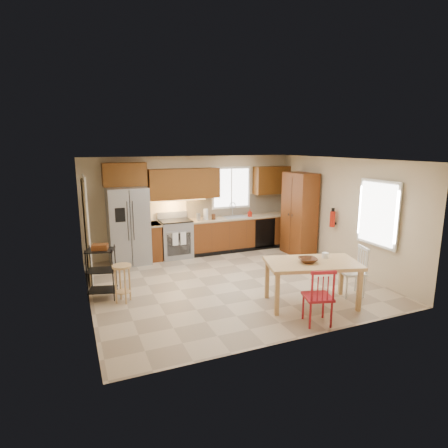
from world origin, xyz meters
TOP-DOWN VIEW (x-y plane):
  - floor at (0.00, 0.00)m, footprint 5.50×5.50m
  - ceiling at (0.00, 0.00)m, footprint 5.50×5.00m
  - wall_back at (0.00, 2.50)m, footprint 5.50×0.02m
  - wall_front at (0.00, -2.50)m, footprint 5.50×0.02m
  - wall_left at (-2.75, 0.00)m, footprint 0.02×5.00m
  - wall_right at (2.75, 0.00)m, footprint 0.02×5.00m
  - refrigerator at (-1.70, 2.12)m, footprint 0.92×0.75m
  - range_stove at (-0.55, 2.19)m, footprint 0.76×0.63m
  - base_cabinet_narrow at (-1.10, 2.20)m, footprint 0.30×0.60m
  - base_cabinet_run at (1.29, 2.20)m, footprint 2.92×0.60m
  - dishwasher at (1.85, 1.91)m, footprint 0.60×0.02m
  - backsplash at (1.29, 2.48)m, footprint 2.92×0.03m
  - upper_over_fridge at (-1.70, 2.33)m, footprint 1.00×0.35m
  - upper_left_block at (-0.25, 2.33)m, footprint 1.80×0.35m
  - upper_right_block at (2.25, 2.33)m, footprint 1.00×0.35m
  - window_back at (1.10, 2.48)m, footprint 1.12×0.04m
  - sink at (1.10, 2.20)m, footprint 0.62×0.46m
  - undercab_glow at (-0.55, 2.30)m, footprint 1.60×0.30m
  - soap_bottle at (1.48, 2.10)m, footprint 0.09×0.09m
  - paper_towel at (0.25, 2.15)m, footprint 0.12×0.12m
  - canister_steel at (0.05, 2.15)m, footprint 0.11×0.11m
  - canister_wood at (0.45, 2.12)m, footprint 0.10×0.10m
  - pantry at (2.43, 1.20)m, footprint 0.50×0.95m
  - fire_extinguisher at (2.63, 0.15)m, footprint 0.12×0.12m
  - window_right at (2.68, -1.15)m, footprint 0.04×1.02m
  - doorway at (-2.67, 1.30)m, footprint 0.04×0.95m
  - dining_table at (0.88, -1.53)m, footprint 1.77×1.30m
  - chair_red at (0.53, -2.18)m, footprint 0.54×0.54m
  - chair_white at (1.83, -1.48)m, footprint 0.54×0.54m
  - table_bowl at (0.78, -1.53)m, footprint 0.40×0.40m
  - table_jar at (1.23, -1.43)m, footprint 0.15×0.15m
  - bar_stool at (-2.18, -0.15)m, footprint 0.36×0.36m
  - utility_cart at (-2.50, 0.17)m, footprint 0.57×0.49m

SIDE VIEW (x-z plane):
  - floor at x=0.00m, z-range 0.00..0.00m
  - bar_stool at x=-2.18m, z-range 0.00..0.69m
  - dining_table at x=0.88m, z-range 0.00..0.77m
  - base_cabinet_narrow at x=-1.10m, z-range 0.00..0.90m
  - base_cabinet_run at x=1.29m, z-range 0.00..0.90m
  - dishwasher at x=1.85m, z-range 0.06..0.84m
  - range_stove at x=-0.55m, z-range 0.00..0.92m
  - chair_red at x=0.53m, z-range 0.00..0.93m
  - chair_white at x=1.83m, z-range 0.00..0.93m
  - utility_cart at x=-2.50m, z-range 0.00..0.98m
  - table_bowl at x=0.78m, z-range 0.74..0.82m
  - table_jar at x=1.23m, z-range 0.74..0.88m
  - sink at x=1.10m, z-range 0.78..0.94m
  - refrigerator at x=-1.70m, z-range 0.00..1.82m
  - canister_wood at x=0.45m, z-range 0.90..1.04m
  - canister_steel at x=0.05m, z-range 0.90..1.08m
  - soap_bottle at x=1.48m, z-range 0.90..1.09m
  - paper_towel at x=0.25m, z-range 0.90..1.18m
  - pantry at x=2.43m, z-range 0.00..2.10m
  - doorway at x=-2.67m, z-range 0.00..2.10m
  - fire_extinguisher at x=2.63m, z-range 0.92..1.28m
  - backsplash at x=1.29m, z-range 0.90..1.45m
  - wall_back at x=0.00m, z-range 0.00..2.50m
  - wall_front at x=0.00m, z-range 0.00..2.50m
  - wall_left at x=-2.75m, z-range 0.00..2.50m
  - wall_right at x=2.75m, z-range 0.00..2.50m
  - undercab_glow at x=-0.55m, z-range 1.43..1.43m
  - window_right at x=2.68m, z-range 0.79..2.11m
  - window_back at x=1.10m, z-range 1.09..2.21m
  - upper_left_block at x=-0.25m, z-range 1.45..2.20m
  - upper_right_block at x=2.25m, z-range 1.45..2.20m
  - upper_over_fridge at x=-1.70m, z-range 1.83..2.38m
  - ceiling at x=0.00m, z-range 2.49..2.51m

